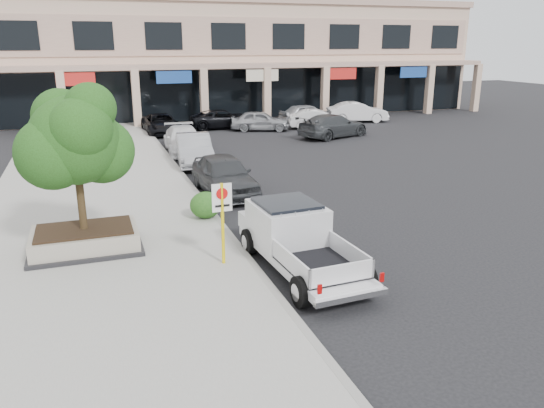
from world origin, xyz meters
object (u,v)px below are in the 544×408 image
Objects in this scene: no_parking_sign at (222,212)px; curb_car_d at (161,124)px; curb_car_a at (224,175)px; lot_car_a at (260,121)px; lot_car_b at (318,119)px; lot_car_d at (223,119)px; curb_car_b at (194,150)px; lot_car_e at (307,114)px; planter_tree at (80,140)px; lot_car_c at (333,126)px; pickup_truck at (302,242)px; curb_car_c at (184,140)px; lot_car_f at (357,112)px; planter at (85,239)px.

no_parking_sign is 0.48× the size of curb_car_d.
curb_car_a is 1.14× the size of lot_car_a.
lot_car_b is (12.64, 21.98, -0.94)m from no_parking_sign.
curb_car_b is at bearing 160.00° from lot_car_d.
no_parking_sign is at bearing 146.49° from lot_car_e.
planter_tree is 22.41m from lot_car_c.
curb_car_d is 4.72m from lot_car_d.
planter_tree is 24.20m from lot_car_d.
lot_car_c is at bearing 32.44° from curb_car_b.
curb_car_d is at bearing 87.65° from pickup_truck.
curb_car_c is (-0.07, 17.46, -0.15)m from pickup_truck.
lot_car_d is (4.39, 11.22, -0.10)m from curb_car_b.
curb_car_c reaches higher than lot_car_a.
lot_car_c reaches higher than lot_car_b.
no_parking_sign is at bearing 125.67° from lot_car_c.
lot_car_a is at bearing 113.33° from lot_car_f.
planter is 29.94m from lot_car_f.
no_parking_sign is at bearing 157.90° from lot_car_f.
curb_car_b is at bearing 138.61° from lot_car_f.
planter_tree reaches higher than curb_car_d.
planter is 0.66× the size of curb_car_d.
no_parking_sign reaches higher than lot_car_f.
curb_car_b reaches higher than lot_car_a.
lot_car_f reaches higher than lot_car_b.
planter is 2.95m from planter_tree.
lot_car_c is at bearing 45.53° from planter.
planter_tree is 0.83× the size of curb_car_d.
curb_car_c is 1.05× the size of lot_car_f.
curb_car_a reaches higher than lot_car_c.
lot_car_d is (-2.20, 1.95, -0.03)m from lot_car_a.
curb_car_c is 10.39m from lot_car_c.
curb_car_b is 3.29m from curb_car_c.
lot_car_c is 1.11× the size of lot_car_f.
curb_car_c is at bearing 87.54° from curb_car_a.
curb_car_b is 0.90× the size of lot_car_c.
pickup_truck is 17.46m from curb_car_c.
lot_car_e reaches higher than curb_car_c.
planter_tree is at bearing -105.12° from curb_car_d.
pickup_truck is at bearing -25.18° from no_parking_sign.
lot_car_b is at bearing 50.45° from planter.
lot_car_d is 10.75m from lot_car_f.
curb_car_c is 1.02× the size of lot_car_d.
lot_car_b is 0.86× the size of lot_car_d.
curb_car_c reaches higher than lot_car_b.
planter_tree reaches higher than lot_car_d.
lot_car_c is at bearing -170.72° from lot_car_b.
pickup_truck is 25.27m from lot_car_b.
curb_car_c reaches higher than lot_car_d.
curb_car_d is at bearing 86.17° from no_parking_sign.
pickup_truck reaches higher than curb_car_c.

